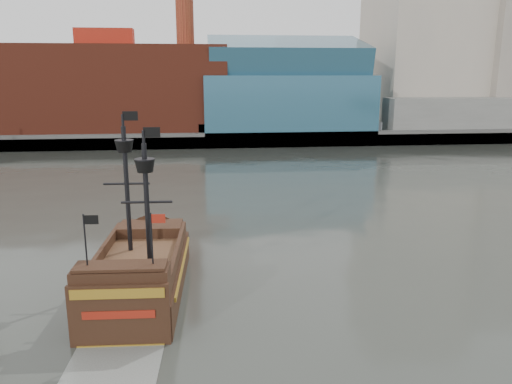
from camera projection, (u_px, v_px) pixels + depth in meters
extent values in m
plane|color=#272924|center=(322.00, 334.00, 24.40)|extent=(400.00, 400.00, 0.00)
cube|color=slate|center=(226.00, 125.00, 113.09)|extent=(220.00, 60.00, 2.00)
cube|color=#4C4C49|center=(234.00, 140.00, 84.50)|extent=(220.00, 1.00, 2.60)
cube|color=maroon|center=(108.00, 90.00, 89.42)|extent=(42.00, 18.00, 15.00)
cube|color=#29586F|center=(286.00, 103.00, 91.49)|extent=(30.00, 16.00, 10.00)
cube|color=#B4A795|center=(426.00, 9.00, 100.17)|extent=(20.00, 22.00, 46.00)
cube|color=#B4A795|center=(436.00, 5.00, 116.98)|extent=(24.00, 20.00, 52.00)
cube|color=slate|center=(492.00, 114.00, 92.16)|extent=(40.00, 6.00, 6.00)
cube|color=#29586F|center=(286.00, 58.00, 89.63)|extent=(28.00, 14.94, 8.78)
cube|color=black|center=(141.00, 283.00, 28.93)|extent=(5.31, 11.63, 2.47)
cube|color=#4C2E1B|center=(140.00, 261.00, 28.60)|extent=(4.78, 10.47, 0.29)
cube|color=black|center=(151.00, 231.00, 32.96)|extent=(4.15, 2.48, 0.95)
cube|color=black|center=(122.00, 285.00, 23.64)|extent=(4.59, 1.74, 1.71)
cube|color=black|center=(120.00, 323.00, 23.14)|extent=(4.67, 0.47, 3.80)
cube|color=olive|center=(117.00, 294.00, 22.66)|extent=(4.28, 0.29, 0.48)
cube|color=maroon|center=(119.00, 315.00, 22.90)|extent=(3.33, 0.24, 0.38)
cylinder|color=black|center=(127.00, 190.00, 29.05)|extent=(0.28, 0.28, 7.42)
cylinder|color=black|center=(147.00, 208.00, 26.16)|extent=(0.28, 0.28, 6.85)
cone|color=black|center=(124.00, 146.00, 28.45)|extent=(1.10, 1.10, 0.67)
cone|color=black|center=(145.00, 166.00, 25.63)|extent=(1.10, 1.10, 0.67)
cube|color=black|center=(130.00, 116.00, 28.07)|extent=(0.86, 0.07, 0.52)
cube|color=black|center=(152.00, 132.00, 25.26)|extent=(0.86, 0.07, 0.52)
cube|color=gray|center=(114.00, 364.00, 21.86)|extent=(4.21, 3.62, 0.02)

